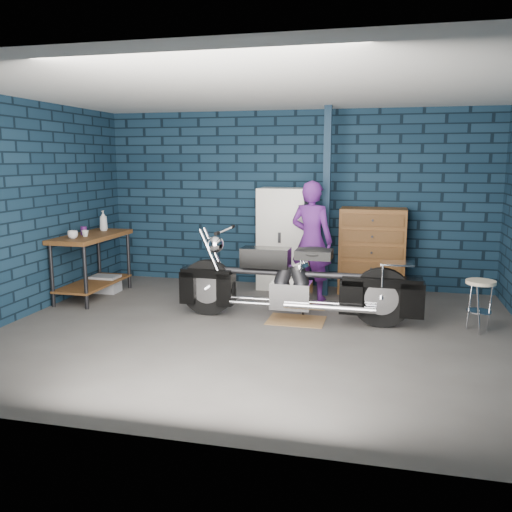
{
  "coord_description": "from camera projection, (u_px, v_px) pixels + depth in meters",
  "views": [
    {
      "loc": [
        1.38,
        -5.81,
        1.96
      ],
      "look_at": [
        -0.09,
        0.3,
        0.84
      ],
      "focal_mm": 38.0,
      "sensor_mm": 36.0,
      "label": 1
    }
  ],
  "objects": [
    {
      "name": "tool_chest",
      "position": [
        372.0,
        251.0,
        7.97
      ],
      "size": [
        0.95,
        0.53,
        1.26
      ],
      "primitive_type": "cube",
      "color": "brown",
      "rests_on": "ground"
    },
    {
      "name": "mug_purple",
      "position": [
        84.0,
        231.0,
        7.65
      ],
      "size": [
        0.1,
        0.1,
        0.12
      ],
      "primitive_type": "cylinder",
      "rotation": [
        0.0,
        0.0,
        0.14
      ],
      "color": "#531A68",
      "rests_on": "workbench"
    },
    {
      "name": "motorcycle",
      "position": [
        297.0,
        276.0,
        6.58
      ],
      "size": [
        2.55,
        0.71,
        1.12
      ],
      "primitive_type": null,
      "rotation": [
        0.0,
        0.0,
        -0.01
      ],
      "color": "black",
      "rests_on": "ground"
    },
    {
      "name": "ground",
      "position": [
        257.0,
        332.0,
        6.22
      ],
      "size": [
        6.0,
        6.0,
        0.0
      ],
      "primitive_type": "plane",
      "color": "#4F4C49",
      "rests_on": "ground"
    },
    {
      "name": "workbench",
      "position": [
        93.0,
        266.0,
        7.77
      ],
      "size": [
        0.6,
        1.4,
        0.91
      ],
      "primitive_type": "cube",
      "color": "brown",
      "rests_on": "ground"
    },
    {
      "name": "storage_bin",
      "position": [
        105.0,
        284.0,
        8.1
      ],
      "size": [
        0.4,
        0.28,
        0.25
      ],
      "primitive_type": "cube",
      "color": "gray",
      "rests_on": "ground"
    },
    {
      "name": "shop_stool",
      "position": [
        479.0,
        306.0,
        6.2
      ],
      "size": [
        0.41,
        0.41,
        0.6
      ],
      "primitive_type": null,
      "rotation": [
        0.0,
        0.0,
        0.3
      ],
      "color": "beige",
      "rests_on": "ground"
    },
    {
      "name": "cup_b",
      "position": [
        85.0,
        233.0,
        7.47
      ],
      "size": [
        0.12,
        0.12,
        0.09
      ],
      "primitive_type": "imported",
      "rotation": [
        0.0,
        0.0,
        0.38
      ],
      "color": "beige",
      "rests_on": "workbench"
    },
    {
      "name": "cup_a",
      "position": [
        73.0,
        235.0,
        7.27
      ],
      "size": [
        0.15,
        0.15,
        0.11
      ],
      "primitive_type": "imported",
      "rotation": [
        0.0,
        0.0,
        0.07
      ],
      "color": "beige",
      "rests_on": "workbench"
    },
    {
      "name": "drip_mat",
      "position": [
        296.0,
        320.0,
        6.68
      ],
      "size": [
        0.7,
        0.53,
        0.01
      ],
      "primitive_type": "cube",
      "rotation": [
        0.0,
        0.0,
        -0.01
      ],
      "color": "olive",
      "rests_on": "ground"
    },
    {
      "name": "room_walls",
      "position": [
        268.0,
        164.0,
        6.42
      ],
      "size": [
        6.02,
        5.01,
        2.71
      ],
      "color": "#102436",
      "rests_on": "ground"
    },
    {
      "name": "support_post",
      "position": [
        326.0,
        203.0,
        7.72
      ],
      "size": [
        0.1,
        0.1,
        2.7
      ],
      "primitive_type": "cube",
      "color": "#12273B",
      "rests_on": "ground"
    },
    {
      "name": "bottle",
      "position": [
        103.0,
        221.0,
        8.07
      ],
      "size": [
        0.13,
        0.13,
        0.3
      ],
      "primitive_type": "imported",
      "rotation": [
        0.0,
        0.0,
        0.12
      ],
      "color": "gray",
      "rests_on": "workbench"
    },
    {
      "name": "person",
      "position": [
        312.0,
        241.0,
        7.58
      ],
      "size": [
        0.7,
        0.56,
        1.68
      ],
      "primitive_type": "imported",
      "rotation": [
        0.0,
        0.0,
        2.86
      ],
      "color": "#5D217D",
      "rests_on": "ground"
    },
    {
      "name": "locker",
      "position": [
        283.0,
        239.0,
        8.25
      ],
      "size": [
        0.72,
        0.51,
        1.54
      ],
      "primitive_type": "cube",
      "color": "silver",
      "rests_on": "ground"
    }
  ]
}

